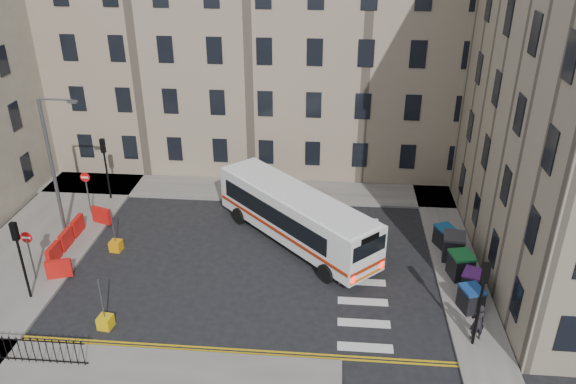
# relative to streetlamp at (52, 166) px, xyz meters

# --- Properties ---
(ground) EXTENTS (120.00, 120.00, 0.00)m
(ground) POSITION_rel_streetlamp_xyz_m (13.00, -2.00, -4.34)
(ground) COLOR black
(ground) RESTS_ON ground
(pavement_north) EXTENTS (36.00, 3.20, 0.15)m
(pavement_north) POSITION_rel_streetlamp_xyz_m (7.00, 6.60, -4.26)
(pavement_north) COLOR slate
(pavement_north) RESTS_ON ground
(pavement_east) EXTENTS (2.40, 26.00, 0.15)m
(pavement_east) POSITION_rel_streetlamp_xyz_m (22.00, 2.00, -4.26)
(pavement_east) COLOR slate
(pavement_east) RESTS_ON ground
(pavement_west) EXTENTS (6.00, 22.00, 0.15)m
(pavement_west) POSITION_rel_streetlamp_xyz_m (-1.00, -1.00, -4.26)
(pavement_west) COLOR slate
(pavement_west) RESTS_ON ground
(terrace_north) EXTENTS (38.30, 10.80, 17.20)m
(terrace_north) POSITION_rel_streetlamp_xyz_m (6.00, 13.50, 4.28)
(terrace_north) COLOR gray
(terrace_north) RESTS_ON ground
(traffic_light_east) EXTENTS (0.28, 0.22, 4.10)m
(traffic_light_east) POSITION_rel_streetlamp_xyz_m (21.60, -7.50, -1.47)
(traffic_light_east) COLOR black
(traffic_light_east) RESTS_ON pavement_east
(traffic_light_nw) EXTENTS (0.28, 0.22, 4.10)m
(traffic_light_nw) POSITION_rel_streetlamp_xyz_m (1.00, 4.50, -1.47)
(traffic_light_nw) COLOR black
(traffic_light_nw) RESTS_ON pavement_west
(traffic_light_sw) EXTENTS (0.28, 0.22, 4.10)m
(traffic_light_sw) POSITION_rel_streetlamp_xyz_m (1.00, -6.00, -1.47)
(traffic_light_sw) COLOR black
(traffic_light_sw) RESTS_ON pavement_west
(streetlamp) EXTENTS (0.50, 0.22, 8.14)m
(streetlamp) POSITION_rel_streetlamp_xyz_m (0.00, 0.00, 0.00)
(streetlamp) COLOR #595B5E
(streetlamp) RESTS_ON pavement_west
(no_entry_north) EXTENTS (0.60, 0.08, 3.00)m
(no_entry_north) POSITION_rel_streetlamp_xyz_m (0.50, 2.50, -2.26)
(no_entry_north) COLOR #595B5E
(no_entry_north) RESTS_ON pavement_west
(no_entry_south) EXTENTS (0.60, 0.08, 3.00)m
(no_entry_south) POSITION_rel_streetlamp_xyz_m (0.50, -4.50, -2.26)
(no_entry_south) COLOR #595B5E
(no_entry_south) RESTS_ON pavement_west
(roadworks_barriers) EXTENTS (1.66, 6.26, 1.00)m
(roadworks_barriers) POSITION_rel_streetlamp_xyz_m (1.16, -1.50, -3.69)
(roadworks_barriers) COLOR red
(roadworks_barriers) RESTS_ON pavement_west
(bus) EXTENTS (9.57, 9.77, 3.04)m
(bus) POSITION_rel_streetlamp_xyz_m (13.33, 0.40, -2.58)
(bus) COLOR white
(bus) RESTS_ON ground
(wheelie_bin_a) EXTENTS (1.22, 1.31, 1.19)m
(wheelie_bin_a) POSITION_rel_streetlamp_xyz_m (21.92, -5.12, -3.59)
(wheelie_bin_a) COLOR black
(wheelie_bin_a) RESTS_ON pavement_east
(wheelie_bin_b) EXTENTS (1.27, 1.34, 1.16)m
(wheelie_bin_b) POSITION_rel_streetlamp_xyz_m (22.25, -3.76, -3.60)
(wheelie_bin_b) COLOR black
(wheelie_bin_b) RESTS_ON pavement_east
(wheelie_bin_c) EXTENTS (1.31, 1.43, 1.34)m
(wheelie_bin_c) POSITION_rel_streetlamp_xyz_m (21.94, -2.47, -3.51)
(wheelie_bin_c) COLOR black
(wheelie_bin_c) RESTS_ON pavement_east
(wheelie_bin_d) EXTENTS (1.31, 1.45, 1.42)m
(wheelie_bin_d) POSITION_rel_streetlamp_xyz_m (21.87, -0.77, -3.47)
(wheelie_bin_d) COLOR black
(wheelie_bin_d) RESTS_ON pavement_east
(wheelie_bin_e) EXTENTS (1.26, 1.33, 1.16)m
(wheelie_bin_e) POSITION_rel_streetlamp_xyz_m (21.62, 0.52, -3.60)
(wheelie_bin_e) COLOR black
(wheelie_bin_e) RESTS_ON pavement_east
(pedestrian) EXTENTS (0.74, 0.57, 1.81)m
(pedestrian) POSITION_rel_streetlamp_xyz_m (21.76, -7.18, -3.28)
(pedestrian) COLOR black
(pedestrian) RESTS_ON pavement_east
(bollard_yellow) EXTENTS (0.65, 0.65, 0.60)m
(bollard_yellow) POSITION_rel_streetlamp_xyz_m (3.54, -1.38, -4.04)
(bollard_yellow) COLOR orange
(bollard_yellow) RESTS_ON ground
(bollard_chevron) EXTENTS (0.67, 0.67, 0.60)m
(bollard_chevron) POSITION_rel_streetlamp_xyz_m (5.40, -7.69, -4.04)
(bollard_chevron) COLOR gold
(bollard_chevron) RESTS_ON ground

